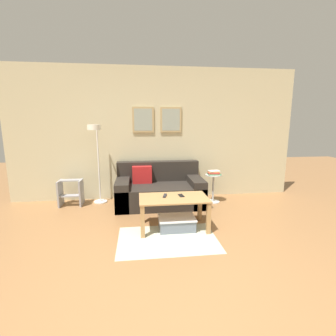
# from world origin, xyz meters

# --- Properties ---
(ground_plane) EXTENTS (16.00, 16.00, 0.00)m
(ground_plane) POSITION_xyz_m (0.00, 0.00, 0.00)
(ground_plane) COLOR olive
(wall_back) EXTENTS (5.60, 0.09, 2.55)m
(wall_back) POSITION_xyz_m (0.00, 3.10, 1.28)
(wall_back) COLOR #C6BC93
(wall_back) RESTS_ON ground_plane
(area_rug) EXTENTS (1.30, 0.88, 0.01)m
(area_rug) POSITION_xyz_m (0.01, 1.23, 0.00)
(area_rug) COLOR #B2B79E
(area_rug) RESTS_ON ground_plane
(couch) EXTENTS (1.57, 0.87, 0.76)m
(couch) POSITION_xyz_m (0.02, 2.65, 0.27)
(couch) COLOR #28231E
(couch) RESTS_ON ground_plane
(coffee_table) EXTENTS (0.97, 0.56, 0.47)m
(coffee_table) POSITION_xyz_m (0.13, 1.57, 0.38)
(coffee_table) COLOR #AD7F4C
(coffee_table) RESTS_ON ground_plane
(storage_bin) EXTENTS (0.52, 0.36, 0.18)m
(storage_bin) POSITION_xyz_m (0.17, 1.52, 0.09)
(storage_bin) COLOR slate
(storage_bin) RESTS_ON ground_plane
(floor_lamp) EXTENTS (0.24, 0.51, 1.47)m
(floor_lamp) POSITION_xyz_m (-1.09, 2.70, 1.06)
(floor_lamp) COLOR white
(floor_lamp) RESTS_ON ground_plane
(side_table) EXTENTS (0.31, 0.31, 0.54)m
(side_table) POSITION_xyz_m (1.06, 2.63, 0.32)
(side_table) COLOR silver
(side_table) RESTS_ON ground_plane
(book_stack) EXTENTS (0.24, 0.19, 0.08)m
(book_stack) POSITION_xyz_m (1.06, 2.62, 0.58)
(book_stack) COLOR #387F4C
(book_stack) RESTS_ON side_table
(remote_control) EXTENTS (0.08, 0.16, 0.02)m
(remote_control) POSITION_xyz_m (0.02, 1.63, 0.48)
(remote_control) COLOR #232328
(remote_control) RESTS_ON coffee_table
(cell_phone) EXTENTS (0.08, 0.15, 0.01)m
(cell_phone) POSITION_xyz_m (0.25, 1.63, 0.47)
(cell_phone) COLOR black
(cell_phone) RESTS_ON coffee_table
(step_stool) EXTENTS (0.41, 0.30, 0.47)m
(step_stool) POSITION_xyz_m (-1.60, 2.77, 0.25)
(step_stool) COLOR #99999E
(step_stool) RESTS_ON ground_plane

